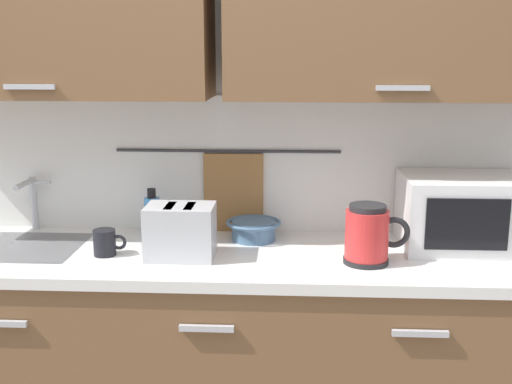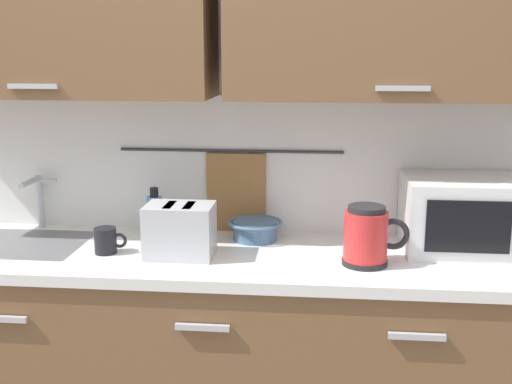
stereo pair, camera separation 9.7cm
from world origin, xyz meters
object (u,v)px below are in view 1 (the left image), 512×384
(dish_soap_bottle, at_px, (152,216))
(mug_near_sink, at_px, (105,242))
(mixing_bowl, at_px, (254,229))
(microwave, at_px, (464,212))
(electric_kettle, at_px, (368,235))
(toaster, at_px, (180,231))

(dish_soap_bottle, relative_size, mug_near_sink, 1.63)
(mug_near_sink, distance_m, mixing_bowl, 0.57)
(mug_near_sink, bearing_deg, microwave, 7.37)
(electric_kettle, xyz_separation_m, mixing_bowl, (-0.41, 0.25, -0.06))
(mug_near_sink, bearing_deg, dish_soap_bottle, 62.58)
(microwave, bearing_deg, mug_near_sink, -172.63)
(mug_near_sink, bearing_deg, toaster, -1.59)
(dish_soap_bottle, distance_m, mixing_bowl, 0.40)
(microwave, height_order, dish_soap_bottle, microwave)
(microwave, xyz_separation_m, toaster, (-1.04, -0.18, -0.04))
(mixing_bowl, xyz_separation_m, toaster, (-0.25, -0.23, 0.05))
(mug_near_sink, distance_m, toaster, 0.28)
(microwave, xyz_separation_m, mug_near_sink, (-1.31, -0.17, -0.09))
(dish_soap_bottle, bearing_deg, microwave, -3.11)
(electric_kettle, height_order, mug_near_sink, electric_kettle)
(electric_kettle, bearing_deg, toaster, 177.76)
(microwave, relative_size, mug_near_sink, 3.83)
(microwave, distance_m, mug_near_sink, 1.32)
(microwave, relative_size, dish_soap_bottle, 2.35)
(electric_kettle, distance_m, mug_near_sink, 0.94)
(mixing_bowl, bearing_deg, electric_kettle, -31.65)
(electric_kettle, relative_size, toaster, 0.89)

